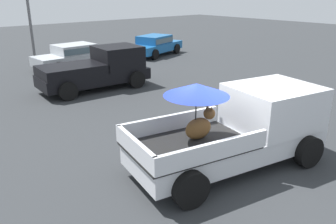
% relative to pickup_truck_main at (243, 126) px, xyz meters
% --- Properties ---
extents(ground_plane, '(80.00, 80.00, 0.00)m').
position_rel_pickup_truck_main_xyz_m(ground_plane, '(-0.41, 0.07, -0.99)').
color(ground_plane, '#2D3033').
extents(pickup_truck_main, '(5.32, 3.04, 2.24)m').
position_rel_pickup_truck_main_xyz_m(pickup_truck_main, '(0.00, 0.00, 0.00)').
color(pickup_truck_main, black).
rests_on(pickup_truck_main, ground).
extents(pickup_truck_red, '(4.93, 2.47, 1.80)m').
position_rel_pickup_truck_main_xyz_m(pickup_truck_red, '(0.87, 8.60, -0.12)').
color(pickup_truck_red, black).
rests_on(pickup_truck_red, ground).
extents(parked_sedan_near, '(4.38, 2.15, 1.33)m').
position_rel_pickup_truck_main_xyz_m(parked_sedan_near, '(1.97, 13.28, -0.25)').
color(parked_sedan_near, black).
rests_on(parked_sedan_near, ground).
extents(parked_sedan_far, '(4.63, 2.96, 1.33)m').
position_rel_pickup_truck_main_xyz_m(parked_sedan_far, '(7.94, 13.42, -0.25)').
color(parked_sedan_far, black).
rests_on(parked_sedan_far, ground).
extents(motel_sign, '(1.40, 0.16, 4.61)m').
position_rel_pickup_truck_main_xyz_m(motel_sign, '(0.76, 16.04, 2.28)').
color(motel_sign, '#59595B').
rests_on(motel_sign, ground).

